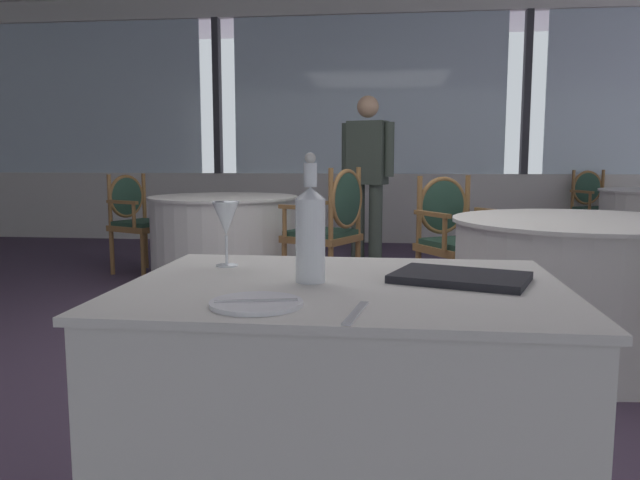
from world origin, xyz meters
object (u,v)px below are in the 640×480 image
Objects in this scene: dining_chair_2_0 at (332,222)px; dining_chair_2_1 at (137,215)px; dining_chair_1_0 at (454,232)px; diner_person_0 at (367,171)px; water_bottle at (310,231)px; wine_glass at (226,220)px; side_plate at (256,303)px; menu_book at (460,277)px; dining_chair_0_0 at (594,203)px.

dining_chair_2_0 reaches higher than dining_chair_2_1.
dining_chair_1_0 is 0.90m from dining_chair_2_0.
diner_person_0 is at bearing 40.45° from dining_chair_2_1.
water_bottle is 0.20× the size of diner_person_0.
water_bottle is 0.34m from wine_glass.
dining_chair_2_1 is (-1.85, 3.69, -0.34)m from wine_glass.
side_plate is at bearing -67.77° from wine_glass.
wine_glass is 0.19× the size of dining_chair_2_0.
dining_chair_2_1 is 2.18m from diner_person_0.
menu_book is 2.69m from dining_chair_1_0.
water_bottle is at bearing -36.19° from dining_chair_2_1.
water_bottle is at bearing -36.47° from wine_glass.
side_plate is 3.29m from dining_chair_2_0.
water_bottle is at bearing 119.93° from dining_chair_2_0.
dining_chair_0_0 is at bearing 64.40° from wine_glass.
wine_glass is at bearing -47.70° from dining_chair_0_0.
dining_chair_2_1 is at bearing 142.06° from menu_book.
diner_person_0 reaches higher than menu_book.
dining_chair_0_0 is at bearing 67.66° from side_plate.
menu_book is 0.36× the size of dining_chair_1_0.
dining_chair_2_1 is 0.55× the size of diner_person_0.
diner_person_0 is (-2.53, -1.48, 0.39)m from dining_chair_0_0.
side_plate is 0.61× the size of menu_book.
menu_book is 0.37× the size of dining_chair_0_0.
menu_book is at bearing -31.66° from dining_chair_2_1.
water_bottle is (0.08, 0.27, 0.13)m from side_plate.
wine_glass is at bearing 16.97° from diner_person_0.
dining_chair_2_0 is (-0.86, 0.28, 0.03)m from dining_chair_1_0.
menu_book is 4.59m from dining_chair_2_1.
dining_chair_1_0 is at bearing 104.11° from menu_book.
water_bottle is 2.81m from dining_chair_1_0.
side_plate is 6.71m from dining_chair_0_0.
diner_person_0 is (-0.66, 1.73, 0.37)m from dining_chair_1_0.
dining_chair_2_1 is at bearing 118.62° from water_bottle.
side_plate is at bearing -106.61° from water_bottle.
wine_glass is 6.36m from dining_chair_0_0.
water_bottle is 0.34× the size of dining_chair_2_0.
dining_chair_2_0 is at bearing -0.00° from dining_chair_2_1.
dining_chair_1_0 is (0.22, 2.67, -0.19)m from menu_book.
diner_person_0 is at bearing 90.74° from water_bottle.
dining_chair_2_0 is at bearing 92.93° from side_plate.
menu_book is (0.66, -0.15, -0.13)m from wine_glass.
dining_chair_2_0 is at bearing 120.98° from menu_book.
wine_glass is (-0.28, 0.20, 0.00)m from water_bottle.
dining_chair_2_1 is at bearing -0.00° from dining_chair_2_0.
wine_glass is at bearing -38.20° from dining_chair_2_1.
dining_chair_2_0 is (-0.17, 3.28, -0.16)m from side_plate.
dining_chair_0_0 is at bearing 49.14° from dining_chair_2_1.
menu_book is 0.34× the size of dining_chair_2_0.
diner_person_0 is at bearing 89.71° from side_plate.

